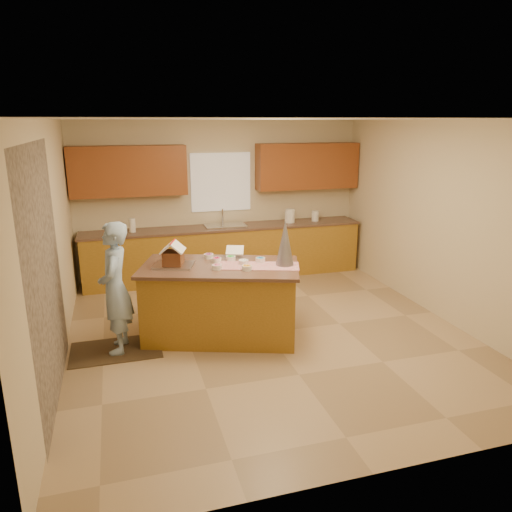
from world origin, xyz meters
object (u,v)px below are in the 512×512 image
object	(u,v)px
boy	(115,288)
gingerbread_house	(173,256)
island_base	(221,303)
tinsel_tree	(285,243)

from	to	relation	value
boy	gingerbread_house	distance (m)	0.79
island_base	tinsel_tree	bearing A→B (deg)	3.67
island_base	gingerbread_house	distance (m)	0.85
tinsel_tree	gingerbread_house	bearing A→B (deg)	165.45
boy	gingerbread_house	size ratio (longest dim) A/B	4.31
tinsel_tree	island_base	bearing A→B (deg)	164.81
tinsel_tree	boy	xyz separation A→B (m)	(-2.04, 0.16, -0.44)
tinsel_tree	boy	world-z (taller)	boy
tinsel_tree	gingerbread_house	world-z (taller)	tinsel_tree
tinsel_tree	boy	distance (m)	2.09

